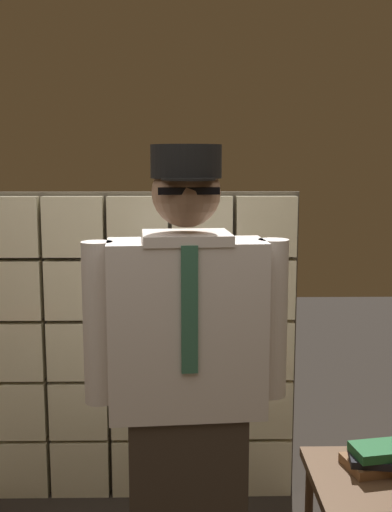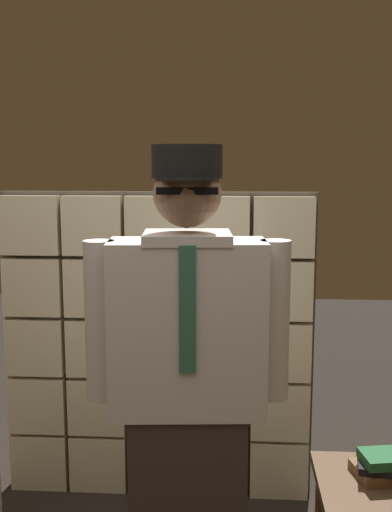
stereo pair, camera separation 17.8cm
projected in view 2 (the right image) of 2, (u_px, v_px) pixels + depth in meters
name	position (u px, v px, depth m)	size (l,w,h in m)	color
glass_block_wall	(157.00, 348.00, 3.27)	(1.63, 0.10, 1.63)	beige
standing_person	(188.00, 391.00, 2.25)	(0.73, 0.33, 1.82)	#382D23
side_table	(384.00, 500.00, 2.45)	(0.52, 0.52, 0.52)	#513823
book_stack	(385.00, 466.00, 2.48)	(0.26, 0.23, 0.11)	brown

